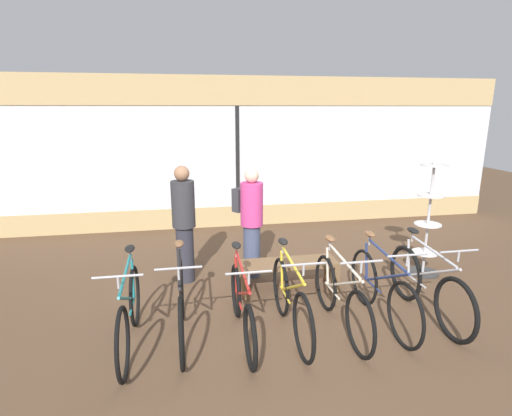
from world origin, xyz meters
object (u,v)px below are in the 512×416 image
(bicycle_center_right, at_px, (341,297))
(bicycle_right, at_px, (382,291))
(bicycle_far_left, at_px, (129,313))
(bicycle_center, at_px, (291,301))
(bicycle_far_right, at_px, (427,287))
(accessory_rack, at_px, (427,228))
(display_bench, at_px, (288,267))
(bicycle_left, at_px, (181,305))
(bicycle_center_left, at_px, (242,307))
(customer_near_rack, at_px, (184,222))
(customer_by_window, at_px, (251,219))

(bicycle_center_right, height_order, bicycle_right, bicycle_right)
(bicycle_far_left, relative_size, bicycle_center, 1.02)
(bicycle_right, bearing_deg, bicycle_far_right, 1.10)
(bicycle_center_right, relative_size, accessory_rack, 0.96)
(bicycle_center_right, xyz_separation_m, display_bench, (-0.33, 1.13, -0.05))
(bicycle_left, distance_m, bicycle_center, 1.24)
(bicycle_left, bearing_deg, bicycle_center_left, -8.98)
(bicycle_left, distance_m, display_bench, 1.81)
(bicycle_far_left, height_order, bicycle_center_left, bicycle_far_left)
(bicycle_right, xyz_separation_m, customer_near_rack, (-2.32, 1.65, 0.52))
(bicycle_center, xyz_separation_m, customer_near_rack, (-1.17, 1.70, 0.52))
(bicycle_far_right, xyz_separation_m, customer_by_window, (-1.94, 1.65, 0.51))
(accessory_rack, relative_size, customer_by_window, 1.08)
(bicycle_center_left, height_order, customer_by_window, customer_by_window)
(bicycle_center, bearing_deg, bicycle_center_left, 178.27)
(bicycle_far_right, bearing_deg, customer_by_window, 139.58)
(accessory_rack, xyz_separation_m, display_bench, (-2.26, -0.17, -0.40))
(display_bench, bearing_deg, bicycle_center_right, -73.75)
(bicycle_far_right, xyz_separation_m, display_bench, (-1.49, 1.07, -0.06))
(bicycle_center_left, height_order, bicycle_center, bicycle_center)
(bicycle_left, height_order, customer_by_window, customer_by_window)
(customer_by_window, bearing_deg, bicycle_right, -51.44)
(bicycle_center, relative_size, bicycle_far_right, 0.96)
(display_bench, bearing_deg, accessory_rack, 4.33)
(bicycle_right, height_order, bicycle_far_right, bicycle_far_right)
(bicycle_center_right, distance_m, customer_near_rack, 2.52)
(bicycle_far_left, relative_size, customer_near_rack, 1.00)
(bicycle_center, relative_size, bicycle_center_right, 0.97)
(customer_near_rack, bearing_deg, bicycle_far_right, -29.13)
(bicycle_left, xyz_separation_m, bicycle_center_left, (0.67, -0.11, -0.03))
(customer_near_rack, relative_size, customer_by_window, 1.04)
(bicycle_center_right, relative_size, customer_near_rack, 1.00)
(bicycle_left, bearing_deg, bicycle_center, -5.70)
(bicycle_left, xyz_separation_m, customer_near_rack, (0.06, 1.58, 0.52))
(bicycle_center_right, bearing_deg, bicycle_left, 176.12)
(bicycle_center, bearing_deg, customer_near_rack, 124.52)
(bicycle_left, xyz_separation_m, bicycle_center_right, (1.84, -0.12, -0.01))
(accessory_rack, bearing_deg, display_bench, -175.67)
(accessory_rack, relative_size, display_bench, 1.30)
(bicycle_left, bearing_deg, bicycle_center_right, -3.88)
(display_bench, height_order, customer_near_rack, customer_near_rack)
(bicycle_center_left, relative_size, display_bench, 1.23)
(bicycle_center, relative_size, customer_by_window, 1.01)
(bicycle_center_left, bearing_deg, bicycle_left, 171.02)
(display_bench, bearing_deg, bicycle_left, -146.23)
(display_bench, relative_size, customer_by_window, 0.83)
(bicycle_left, height_order, bicycle_center, bicycle_left)
(bicycle_far_left, xyz_separation_m, accessory_rack, (4.32, 1.25, 0.34))
(bicycle_center_left, bearing_deg, bicycle_far_left, 178.37)
(accessory_rack, distance_m, customer_by_window, 2.74)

